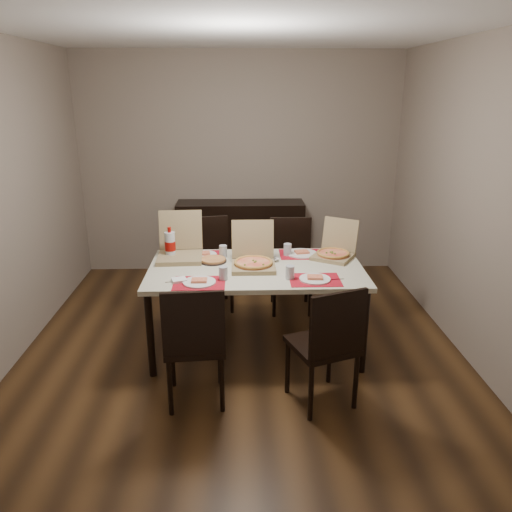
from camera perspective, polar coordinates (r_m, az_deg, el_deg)
name	(u,v)px	position (r m, az deg, el deg)	size (l,w,h in m)	color
ground	(242,345)	(4.56, -1.60, -10.09)	(3.80, 4.00, 0.02)	#452B15
room_walls	(240,142)	(4.45, -1.84, 12.86)	(3.84, 4.02, 2.62)	gray
sideboard	(241,239)	(6.03, -1.76, 1.97)	(1.50, 0.40, 0.90)	black
dining_table	(256,275)	(4.22, 0.00, -2.14)	(1.80, 1.00, 0.75)	beige
chair_near_left	(195,341)	(3.55, -7.03, -9.61)	(0.45, 0.45, 0.93)	black
chair_near_right	(328,342)	(3.54, 8.21, -9.72)	(0.54, 0.54, 0.93)	black
chair_far_left	(210,259)	(5.16, -5.29, -0.31)	(0.49, 0.49, 0.93)	black
chair_far_right	(291,260)	(5.11, 4.02, -0.46)	(0.43, 0.43, 0.93)	black
setting_near_left	(203,280)	(3.90, -6.07, -2.71)	(0.49, 0.30, 0.11)	#B70C1F
setting_near_right	(308,277)	(3.94, 5.97, -2.42)	(0.46, 0.30, 0.11)	#B70C1F
setting_far_left	(206,254)	(4.49, -5.71, 0.25)	(0.46, 0.30, 0.11)	#B70C1F
setting_far_right	(298,253)	(4.52, 4.86, 0.40)	(0.47, 0.30, 0.11)	#B70C1F
napkin_loose	(267,271)	(4.09, 1.23, -1.73)	(0.12, 0.11, 0.02)	white
pizza_box_center	(253,260)	(4.19, -0.32, -0.51)	(0.36, 0.40, 0.36)	#89754F
pizza_box_right	(334,252)	(4.49, 8.95, 0.51)	(0.46, 0.47, 0.32)	#89754F
pizza_box_left	(180,251)	(4.47, -8.65, 0.58)	(0.40, 0.44, 0.39)	#89754F
faina_plate	(213,260)	(4.34, -4.93, -0.48)	(0.24, 0.24, 0.03)	black
dip_bowl	(271,259)	(4.35, 1.78, -0.39)	(0.12, 0.12, 0.03)	white
soda_bottle	(170,245)	(4.46, -9.78, 1.24)	(0.10, 0.10, 0.28)	silver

